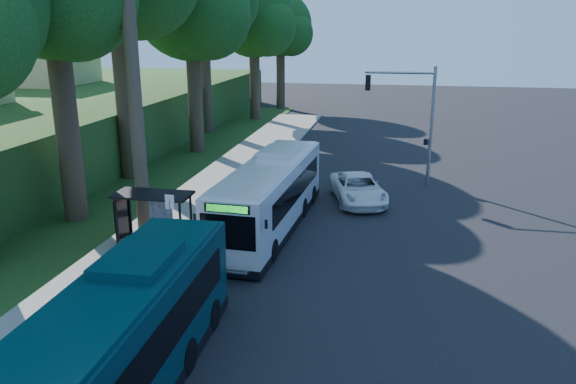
% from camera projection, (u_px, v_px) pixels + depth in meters
% --- Properties ---
extents(ground, '(140.00, 140.00, 0.00)m').
position_uv_depth(ground, '(328.00, 237.00, 25.49)').
color(ground, black).
rests_on(ground, ground).
extents(sidewalk, '(4.50, 70.00, 0.12)m').
position_uv_depth(sidewalk, '(176.00, 225.00, 26.81)').
color(sidewalk, gray).
rests_on(sidewalk, ground).
extents(red_curb, '(0.25, 30.00, 0.13)m').
position_uv_depth(red_curb, '(193.00, 262.00, 22.62)').
color(red_curb, maroon).
rests_on(red_curb, ground).
extents(grass_verge, '(8.00, 70.00, 0.06)m').
position_uv_depth(grass_verge, '(116.00, 191.00, 32.56)').
color(grass_verge, '#234719').
rests_on(grass_verge, ground).
extents(bus_shelter, '(3.20, 1.51, 2.55)m').
position_uv_depth(bus_shelter, '(150.00, 209.00, 23.61)').
color(bus_shelter, black).
rests_on(bus_shelter, ground).
extents(stop_sign_pole, '(0.35, 0.06, 3.17)m').
position_uv_depth(stop_sign_pole, '(171.00, 223.00, 21.18)').
color(stop_sign_pole, gray).
rests_on(stop_sign_pole, ground).
extents(traffic_signal_pole, '(4.10, 0.30, 7.00)m').
position_uv_depth(traffic_signal_pole, '(415.00, 111.00, 32.95)').
color(traffic_signal_pole, gray).
rests_on(traffic_signal_pole, ground).
extents(hillside_backdrop, '(24.00, 60.00, 8.80)m').
position_uv_depth(hillside_backdrop, '(18.00, 116.00, 43.81)').
color(hillside_backdrop, '#234719').
rests_on(hillside_backdrop, ground).
extents(tree_2, '(8.82, 8.40, 15.12)m').
position_uv_depth(tree_2, '(192.00, 7.00, 39.72)').
color(tree_2, '#382B1E').
rests_on(tree_2, ground).
extents(tree_4, '(8.40, 8.00, 14.14)m').
position_uv_depth(tree_4, '(255.00, 20.00, 54.90)').
color(tree_4, '#382B1E').
rests_on(tree_4, ground).
extents(tree_5, '(7.35, 7.00, 12.86)m').
position_uv_depth(tree_5, '(281.00, 28.00, 62.47)').
color(tree_5, '#382B1E').
rests_on(tree_5, ground).
extents(white_bus, '(3.05, 11.69, 3.45)m').
position_uv_depth(white_bus, '(271.00, 194.00, 26.18)').
color(white_bus, silver).
rests_on(white_bus, ground).
extents(teal_bus, '(2.76, 11.76, 3.49)m').
position_uv_depth(teal_bus, '(111.00, 352.00, 13.44)').
color(teal_bus, '#092E35').
rests_on(teal_bus, ground).
extents(pickup, '(3.85, 5.79, 1.48)m').
position_uv_depth(pickup, '(358.00, 188.00, 30.43)').
color(pickup, white).
rests_on(pickup, ground).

